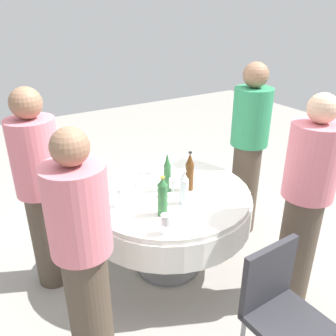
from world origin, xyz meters
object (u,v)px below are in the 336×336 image
object	(u,v)px
bottle_green_left	(167,173)
plate_east	(209,197)
person_left	(305,204)
plate_rear	(147,183)
chair_mid	(279,305)
person_west	(41,190)
wine_glass_mid	(173,184)
wine_glass_inner	(153,162)
wine_glass_outer	(166,221)
person_north	(248,149)
person_front	(83,255)
bottle_brown_west	(190,172)
wine_glass_north	(121,193)
dining_table	(168,207)
bottle_green_front	(163,197)
bottle_clear_north	(184,188)
plate_right	(193,173)

from	to	relation	value
bottle_green_left	plate_east	distance (m)	0.36
plate_east	person_left	world-z (taller)	person_left
plate_rear	chair_mid	bearing A→B (deg)	95.16
plate_east	chair_mid	distance (m)	0.94
person_west	chair_mid	bearing A→B (deg)	-126.76
wine_glass_mid	wine_glass_inner	size ratio (longest dim) A/B	1.01
plate_east	person_west	bearing A→B (deg)	-28.74
wine_glass_outer	wine_glass_mid	size ratio (longest dim) A/B	0.96
bottle_green_left	person_north	bearing A→B (deg)	-174.28
bottle_green_left	person_left	world-z (taller)	person_left
person_front	person_west	distance (m)	0.86
bottle_brown_west	plate_rear	world-z (taller)	bottle_brown_west
wine_glass_north	wine_glass_inner	distance (m)	0.59
person_north	chair_mid	world-z (taller)	person_north
bottle_brown_west	wine_glass_mid	bearing A→B (deg)	8.82
dining_table	wine_glass_north	distance (m)	0.49
bottle_green_front	bottle_green_left	bearing A→B (deg)	-126.95
bottle_brown_west	bottle_clear_north	xyz separation A→B (m)	(0.16, 0.16, -0.03)
wine_glass_inner	person_left	world-z (taller)	person_left
wine_glass_north	chair_mid	distance (m)	1.26
dining_table	plate_east	distance (m)	0.36
bottle_green_left	person_left	bearing A→B (deg)	126.54
wine_glass_mid	wine_glass_outer	bearing A→B (deg)	52.14
person_north	wine_glass_inner	bearing A→B (deg)	-111.29
plate_east	wine_glass_inner	bearing A→B (deg)	-75.19
bottle_brown_west	bottle_clear_north	distance (m)	0.22
plate_east	plate_right	size ratio (longest dim) A/B	1.02
wine_glass_north	dining_table	bearing A→B (deg)	-177.07
wine_glass_inner	plate_rear	distance (m)	0.22
wine_glass_outer	person_front	distance (m)	0.55
wine_glass_inner	person_west	xyz separation A→B (m)	(0.94, -0.01, -0.00)
person_left	wine_glass_mid	bearing A→B (deg)	-86.23
bottle_brown_west	person_front	world-z (taller)	person_front
bottle_clear_north	wine_glass_inner	xyz separation A→B (m)	(-0.05, -0.56, -0.02)
wine_glass_mid	plate_rear	bearing A→B (deg)	-75.89
chair_mid	bottle_green_left	bearing A→B (deg)	-90.11
bottle_brown_west	person_left	size ratio (longest dim) A/B	0.20
wine_glass_mid	chair_mid	xyz separation A→B (m)	(-0.05, 1.06, -0.33)
bottle_brown_west	person_west	size ratio (longest dim) A/B	0.20
wine_glass_inner	person_left	distance (m)	1.28
person_left	bottle_brown_west	bearing A→B (deg)	-95.72
plate_right	wine_glass_outer	bearing A→B (deg)	43.90
bottle_brown_west	person_west	distance (m)	1.13
bottle_brown_west	chair_mid	xyz separation A→B (m)	(0.12, 1.09, -0.37)
chair_mid	plate_right	bearing A→B (deg)	-105.15
wine_glass_north	wine_glass_outer	bearing A→B (deg)	102.31
bottle_clear_north	bottle_green_left	bearing A→B (deg)	-90.91
bottle_clear_north	chair_mid	size ratio (longest dim) A/B	0.31
bottle_green_left	person_north	xyz separation A→B (m)	(-0.93, -0.09, -0.02)
person_west	person_left	bearing A→B (deg)	-106.23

